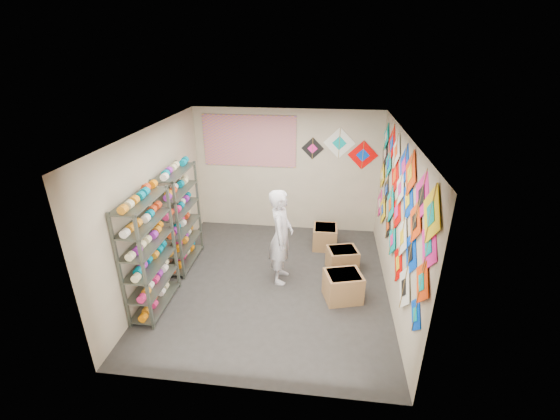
# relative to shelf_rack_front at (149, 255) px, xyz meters

# --- Properties ---
(ground) EXTENTS (4.50, 4.50, 0.00)m
(ground) POSITION_rel_shelf_rack_front_xyz_m (1.78, 0.85, -0.95)
(ground) COLOR #2B2825
(room_walls) EXTENTS (4.50, 4.50, 4.50)m
(room_walls) POSITION_rel_shelf_rack_front_xyz_m (1.78, 0.85, 0.69)
(room_walls) COLOR #B7A78C
(room_walls) RESTS_ON ground
(shelf_rack_front) EXTENTS (0.40, 1.10, 1.90)m
(shelf_rack_front) POSITION_rel_shelf_rack_front_xyz_m (0.00, 0.00, 0.00)
(shelf_rack_front) COLOR #4C5147
(shelf_rack_front) RESTS_ON ground
(shelf_rack_back) EXTENTS (0.40, 1.10, 1.90)m
(shelf_rack_back) POSITION_rel_shelf_rack_front_xyz_m (0.00, 1.30, 0.00)
(shelf_rack_back) COLOR #4C5147
(shelf_rack_back) RESTS_ON ground
(string_spools) EXTENTS (0.12, 2.36, 0.12)m
(string_spools) POSITION_rel_shelf_rack_front_xyz_m (-0.00, 0.65, 0.10)
(string_spools) COLOR #E52168
(string_spools) RESTS_ON ground
(kite_wall_display) EXTENTS (0.06, 4.32, 2.08)m
(kite_wall_display) POSITION_rel_shelf_rack_front_xyz_m (3.76, 0.79, 0.74)
(kite_wall_display) COLOR #003BC8
(kite_wall_display) RESTS_ON room_walls
(back_wall_kites) EXTENTS (1.61, 0.02, 0.89)m
(back_wall_kites) POSITION_rel_shelf_rack_front_xyz_m (2.95, 3.09, 0.95)
(back_wall_kites) COLOR black
(back_wall_kites) RESTS_ON room_walls
(poster) EXTENTS (2.00, 0.01, 1.10)m
(poster) POSITION_rel_shelf_rack_front_xyz_m (0.98, 3.08, 1.05)
(poster) COLOR #8D4AA0
(poster) RESTS_ON room_walls
(shopkeeper) EXTENTS (0.65, 0.44, 1.73)m
(shopkeeper) POSITION_rel_shelf_rack_front_xyz_m (1.92, 1.00, -0.09)
(shopkeeper) COLOR beige
(shopkeeper) RESTS_ON ground
(carton_a) EXTENTS (0.69, 0.62, 0.48)m
(carton_a) POSITION_rel_shelf_rack_front_xyz_m (3.00, 0.56, -0.71)
(carton_a) COLOR #8B5F3C
(carton_a) RESTS_ON ground
(carton_b) EXTENTS (0.63, 0.56, 0.44)m
(carton_b) POSITION_rel_shelf_rack_front_xyz_m (3.01, 1.44, -0.73)
(carton_b) COLOR #8B5F3C
(carton_b) RESTS_ON ground
(carton_c) EXTENTS (0.48, 0.53, 0.46)m
(carton_c) POSITION_rel_shelf_rack_front_xyz_m (2.68, 2.27, -0.72)
(carton_c) COLOR #8B5F3C
(carton_c) RESTS_ON ground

